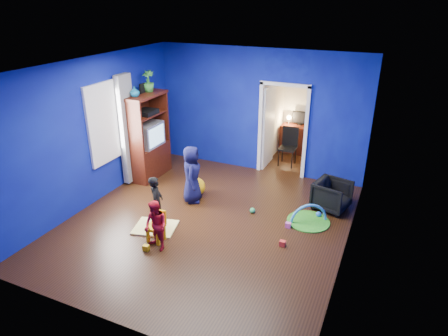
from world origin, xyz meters
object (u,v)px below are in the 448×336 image
at_px(tv_armoire, 147,136).
at_px(crt_tv, 148,135).
at_px(toddler_red, 156,226).
at_px(hopper_ball, 196,187).
at_px(play_mat, 308,221).
at_px(folding_chair, 288,148).
at_px(child_black, 156,202).
at_px(armchair, 332,195).
at_px(child_navy, 192,174).
at_px(kid_chair, 156,228).
at_px(vase, 135,92).
at_px(study_desk, 297,139).

distance_m(tv_armoire, crt_tv, 0.06).
xyz_separation_m(toddler_red, hopper_ball, (-0.31, 2.00, -0.24)).
relative_size(play_mat, folding_chair, 0.87).
bearing_deg(crt_tv, child_black, -53.22).
bearing_deg(armchair, tv_armoire, 104.93).
distance_m(child_navy, crt_tv, 1.71).
bearing_deg(kid_chair, hopper_ball, 90.14).
bearing_deg(vase, study_desk, 48.71).
xyz_separation_m(kid_chair, folding_chair, (1.15, 4.20, 0.21)).
distance_m(vase, play_mat, 4.45).
height_order(child_navy, tv_armoire, tv_armoire).
distance_m(hopper_ball, study_desk, 3.61).
bearing_deg(tv_armoire, child_black, -52.43).
xyz_separation_m(vase, study_desk, (2.80, 3.19, -1.69)).
relative_size(crt_tv, play_mat, 0.87).
bearing_deg(crt_tv, tv_armoire, 180.00).
xyz_separation_m(child_navy, vase, (-1.54, 0.42, 1.47)).
relative_size(tv_armoire, play_mat, 2.44).
bearing_deg(hopper_ball, tv_armoire, 162.61).
height_order(toddler_red, play_mat, toddler_red).
height_order(toddler_red, hopper_ball, toddler_red).
height_order(child_black, play_mat, child_black).
bearing_deg(crt_tv, child_navy, -25.53).
distance_m(child_black, kid_chair, 0.55).
bearing_deg(child_black, armchair, -80.48).
xyz_separation_m(child_navy, kid_chair, (0.11, -1.55, -0.35)).
bearing_deg(study_desk, folding_chair, -90.00).
relative_size(armchair, kid_chair, 1.32).
distance_m(hopper_ball, kid_chair, 1.81).
xyz_separation_m(child_black, hopper_ball, (0.08, 1.37, -0.30)).
bearing_deg(play_mat, hopper_ball, 177.68).
xyz_separation_m(toddler_red, crt_tv, (-1.76, 2.47, 0.58)).
distance_m(toddler_red, tv_armoire, 3.10).
distance_m(toddler_red, hopper_ball, 2.04).
xyz_separation_m(armchair, child_black, (-2.82, -1.96, 0.20)).
relative_size(hopper_ball, kid_chair, 0.80).
relative_size(toddler_red, kid_chair, 1.78).
bearing_deg(tv_armoire, crt_tv, 0.00).
xyz_separation_m(child_black, crt_tv, (-1.37, 1.84, 0.52)).
relative_size(child_black, child_navy, 0.82).
distance_m(kid_chair, play_mat, 2.86).
xyz_separation_m(armchair, tv_armoire, (-4.23, -0.12, 0.68)).
bearing_deg(toddler_red, child_navy, 119.59).
relative_size(child_navy, crt_tv, 1.72).
bearing_deg(child_navy, armchair, -95.04).
distance_m(kid_chair, folding_chair, 4.36).
relative_size(vase, tv_armoire, 0.11).
bearing_deg(toddler_red, folding_chair, 98.22).
xyz_separation_m(child_black, study_desk, (1.39, 4.73, -0.12)).
bearing_deg(toddler_red, tv_armoire, 147.21).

